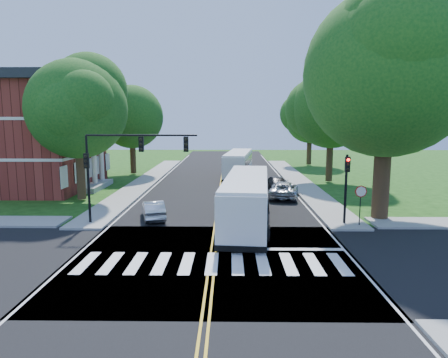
{
  "coord_description": "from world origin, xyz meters",
  "views": [
    {
      "loc": [
        0.81,
        -18.52,
        6.75
      ],
      "look_at": [
        0.42,
        10.4,
        2.4
      ],
      "focal_mm": 32.0,
      "sensor_mm": 36.0,
      "label": 1
    }
  ],
  "objects_px": {
    "bus_follow": "(238,164)",
    "dark_sedan": "(276,182)",
    "hatchback": "(153,210)",
    "signal_nw": "(124,157)",
    "signal_ne": "(346,180)",
    "bus_lead": "(247,199)",
    "suv": "(284,190)"
  },
  "relations": [
    {
      "from": "signal_nw",
      "to": "dark_sedan",
      "type": "xyz_separation_m",
      "value": [
        11.2,
        13.62,
        -3.76
      ]
    },
    {
      "from": "hatchback",
      "to": "dark_sedan",
      "type": "distance_m",
      "value": 15.54
    },
    {
      "from": "bus_follow",
      "to": "signal_ne",
      "type": "bearing_deg",
      "value": 113.19
    },
    {
      "from": "bus_lead",
      "to": "dark_sedan",
      "type": "relative_size",
      "value": 2.95
    },
    {
      "from": "bus_lead",
      "to": "suv",
      "type": "xyz_separation_m",
      "value": [
        3.61,
        8.88,
        -0.96
      ]
    },
    {
      "from": "bus_lead",
      "to": "hatchback",
      "type": "xyz_separation_m",
      "value": [
        -6.27,
        1.29,
        -1.03
      ]
    },
    {
      "from": "bus_follow",
      "to": "signal_nw",
      "type": "bearing_deg",
      "value": 77.42
    },
    {
      "from": "signal_nw",
      "to": "dark_sedan",
      "type": "height_order",
      "value": "signal_nw"
    },
    {
      "from": "bus_lead",
      "to": "dark_sedan",
      "type": "distance_m",
      "value": 13.91
    },
    {
      "from": "signal_ne",
      "to": "suv",
      "type": "height_order",
      "value": "signal_ne"
    },
    {
      "from": "hatchback",
      "to": "signal_nw",
      "type": "bearing_deg",
      "value": 28.5
    },
    {
      "from": "bus_follow",
      "to": "hatchback",
      "type": "distance_m",
      "value": 21.24
    },
    {
      "from": "signal_nw",
      "to": "hatchback",
      "type": "height_order",
      "value": "signal_nw"
    },
    {
      "from": "suv",
      "to": "dark_sedan",
      "type": "relative_size",
      "value": 1.2
    },
    {
      "from": "bus_follow",
      "to": "dark_sedan",
      "type": "height_order",
      "value": "bus_follow"
    },
    {
      "from": "dark_sedan",
      "to": "bus_lead",
      "type": "bearing_deg",
      "value": 69.43
    },
    {
      "from": "signal_ne",
      "to": "suv",
      "type": "distance_m",
      "value": 9.7
    },
    {
      "from": "bus_follow",
      "to": "suv",
      "type": "xyz_separation_m",
      "value": [
        3.66,
        -12.7,
        -0.85
      ]
    },
    {
      "from": "signal_ne",
      "to": "bus_follow",
      "type": "relative_size",
      "value": 0.38
    },
    {
      "from": "signal_nw",
      "to": "dark_sedan",
      "type": "bearing_deg",
      "value": 50.57
    },
    {
      "from": "signal_nw",
      "to": "bus_follow",
      "type": "relative_size",
      "value": 0.62
    },
    {
      "from": "signal_ne",
      "to": "suv",
      "type": "relative_size",
      "value": 0.87
    },
    {
      "from": "signal_nw",
      "to": "bus_follow",
      "type": "xyz_separation_m",
      "value": [
        7.73,
        21.76,
        -2.82
      ]
    },
    {
      "from": "bus_lead",
      "to": "suv",
      "type": "distance_m",
      "value": 9.64
    },
    {
      "from": "signal_ne",
      "to": "bus_lead",
      "type": "bearing_deg",
      "value": 178.45
    },
    {
      "from": "suv",
      "to": "bus_follow",
      "type": "bearing_deg",
      "value": -63.1
    },
    {
      "from": "bus_follow",
      "to": "hatchback",
      "type": "xyz_separation_m",
      "value": [
        -6.23,
        -20.29,
        -0.92
      ]
    },
    {
      "from": "hatchback",
      "to": "dark_sedan",
      "type": "xyz_separation_m",
      "value": [
        9.7,
        12.15,
        -0.03
      ]
    },
    {
      "from": "signal_ne",
      "to": "bus_lead",
      "type": "distance_m",
      "value": 6.42
    },
    {
      "from": "bus_lead",
      "to": "hatchback",
      "type": "relative_size",
      "value": 3.21
    },
    {
      "from": "signal_ne",
      "to": "hatchback",
      "type": "height_order",
      "value": "signal_ne"
    },
    {
      "from": "bus_lead",
      "to": "bus_follow",
      "type": "height_order",
      "value": "bus_lead"
    }
  ]
}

